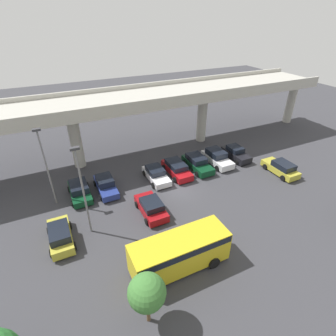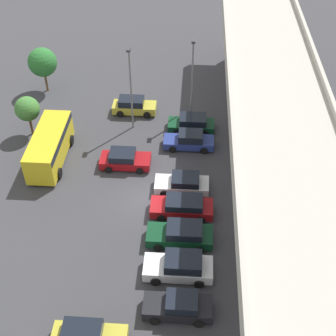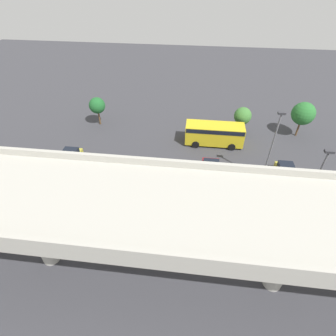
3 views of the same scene
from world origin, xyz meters
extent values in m
plane|color=#38383D|center=(0.00, 0.00, 0.00)|extent=(113.70, 113.70, 0.00)
cube|color=#ADAAA0|center=(0.00, 10.03, 7.39)|extent=(53.06, 7.64, 0.90)
cube|color=#ADAAA0|center=(0.00, 6.36, 8.11)|extent=(53.06, 0.30, 0.55)
cube|color=#ADAAA0|center=(0.00, 13.70, 8.11)|extent=(53.06, 0.30, 0.55)
cylinder|color=#ADAAA0|center=(-8.84, 10.03, 3.47)|extent=(1.36, 1.36, 6.94)
cylinder|color=#ADAAA0|center=(8.84, 10.03, 3.47)|extent=(1.36, 1.36, 6.94)
cylinder|color=#ADAAA0|center=(26.53, 10.03, 3.47)|extent=(1.36, 1.36, 6.94)
cube|color=gold|center=(-12.47, -2.29, 0.58)|extent=(1.73, 4.33, 0.78)
cube|color=black|center=(-12.47, -2.58, 1.31)|extent=(1.60, 2.48, 0.66)
cylinder|color=black|center=(-13.36, -0.95, 0.35)|extent=(0.22, 0.70, 0.70)
cylinder|color=black|center=(-11.58, -0.95, 0.35)|extent=(0.22, 0.70, 0.70)
cylinder|color=black|center=(-13.36, -3.63, 0.35)|extent=(0.22, 0.70, 0.70)
cylinder|color=black|center=(-11.58, -3.63, 0.35)|extent=(0.22, 0.70, 0.70)
cube|color=#0C381E|center=(-9.95, 3.48, 0.49)|extent=(1.89, 4.42, 0.64)
cube|color=black|center=(-9.95, 3.64, 1.15)|extent=(1.74, 2.51, 0.67)
cylinder|color=black|center=(-8.98, 2.11, 0.31)|extent=(0.22, 0.63, 0.63)
cylinder|color=black|center=(-10.92, 2.11, 0.31)|extent=(0.22, 0.63, 0.63)
cylinder|color=black|center=(-8.98, 4.85, 0.31)|extent=(0.22, 0.63, 0.63)
cylinder|color=black|center=(-10.92, 4.85, 0.31)|extent=(0.22, 0.63, 0.63)
cube|color=navy|center=(-7.24, 3.33, 0.52)|extent=(1.76, 4.59, 0.68)
cube|color=black|center=(-7.24, 3.48, 1.22)|extent=(1.62, 2.19, 0.74)
cylinder|color=black|center=(-6.33, 1.90, 0.33)|extent=(0.22, 0.65, 0.65)
cylinder|color=black|center=(-8.14, 1.90, 0.33)|extent=(0.22, 0.65, 0.65)
cylinder|color=black|center=(-6.33, 4.75, 0.33)|extent=(0.22, 0.65, 0.65)
cylinder|color=black|center=(-8.14, 4.75, 0.33)|extent=(0.22, 0.65, 0.65)
cube|color=maroon|center=(-4.22, -2.10, 0.54)|extent=(1.93, 4.37, 0.73)
cube|color=black|center=(-4.22, -2.34, 1.20)|extent=(1.78, 2.20, 0.60)
cylinder|color=black|center=(-5.20, -0.75, 0.32)|extent=(0.22, 0.63, 0.63)
cylinder|color=black|center=(-3.23, -0.75, 0.32)|extent=(0.22, 0.63, 0.63)
cylinder|color=black|center=(-5.20, -3.46, 0.32)|extent=(0.22, 0.63, 0.63)
cylinder|color=black|center=(-3.23, -3.46, 0.32)|extent=(0.22, 0.63, 0.63)
cube|color=silver|center=(-1.48, 2.93, 0.52)|extent=(1.87, 4.45, 0.66)
cube|color=black|center=(-1.48, 3.22, 1.15)|extent=(1.72, 2.24, 0.60)
cylinder|color=black|center=(-0.52, 1.55, 0.34)|extent=(0.22, 0.69, 0.69)
cylinder|color=black|center=(-2.44, 1.55, 0.34)|extent=(0.22, 0.69, 0.69)
cylinder|color=black|center=(-0.52, 4.31, 0.34)|extent=(0.22, 0.69, 0.69)
cylinder|color=black|center=(-2.44, 4.31, 0.34)|extent=(0.22, 0.69, 0.69)
cube|color=maroon|center=(1.21, 3.03, 0.56)|extent=(1.89, 4.86, 0.74)
cube|color=black|center=(1.21, 3.22, 1.22)|extent=(1.74, 2.86, 0.59)
cylinder|color=black|center=(2.18, 1.52, 0.34)|extent=(0.22, 0.67, 0.67)
cylinder|color=black|center=(0.24, 1.52, 0.34)|extent=(0.22, 0.67, 0.67)
cylinder|color=black|center=(2.18, 4.54, 0.34)|extent=(0.22, 0.67, 0.67)
cylinder|color=black|center=(0.24, 4.54, 0.34)|extent=(0.22, 0.67, 0.67)
cube|color=#0C381E|center=(4.08, 3.00, 0.57)|extent=(1.93, 4.83, 0.78)
cube|color=black|center=(4.08, 3.35, 1.29)|extent=(1.78, 2.59, 0.66)
cylinder|color=black|center=(5.06, 1.51, 0.33)|extent=(0.22, 0.66, 0.66)
cylinder|color=black|center=(3.09, 1.51, 0.33)|extent=(0.22, 0.66, 0.66)
cylinder|color=black|center=(5.06, 4.50, 0.33)|extent=(0.22, 0.66, 0.66)
cylinder|color=black|center=(3.09, 4.50, 0.33)|extent=(0.22, 0.66, 0.66)
cube|color=silver|center=(6.99, 3.03, 0.58)|extent=(1.94, 4.75, 0.79)
cube|color=black|center=(6.99, 3.37, 1.35)|extent=(1.79, 2.53, 0.76)
cylinder|color=black|center=(7.99, 1.56, 0.34)|extent=(0.22, 0.69, 0.69)
cylinder|color=black|center=(6.00, 1.56, 0.34)|extent=(0.22, 0.69, 0.69)
cylinder|color=black|center=(7.99, 4.51, 0.34)|extent=(0.22, 0.69, 0.69)
cylinder|color=black|center=(6.00, 4.51, 0.34)|extent=(0.22, 0.69, 0.69)
cube|color=black|center=(10.02, 3.14, 0.57)|extent=(1.75, 4.42, 0.79)
cube|color=black|center=(10.02, 3.40, 1.27)|extent=(1.61, 2.02, 0.61)
cylinder|color=black|center=(10.91, 1.77, 0.32)|extent=(0.22, 0.64, 0.64)
cylinder|color=black|center=(9.12, 1.77, 0.32)|extent=(0.22, 0.64, 0.64)
cylinder|color=black|center=(10.91, 4.51, 0.32)|extent=(0.22, 0.64, 0.64)
cylinder|color=black|center=(9.12, 4.51, 0.32)|extent=(0.22, 0.64, 0.64)
cube|color=gold|center=(12.50, -2.07, 0.54)|extent=(1.85, 4.57, 0.73)
cube|color=black|center=(12.50, -2.45, 1.24)|extent=(1.70, 2.39, 0.66)
cylinder|color=black|center=(11.56, -0.65, 0.33)|extent=(0.22, 0.66, 0.66)
cylinder|color=black|center=(13.45, -0.65, 0.33)|extent=(0.22, 0.66, 0.66)
cylinder|color=black|center=(11.56, -3.49, 0.33)|extent=(0.22, 0.66, 0.66)
cylinder|color=black|center=(13.45, -3.49, 0.33)|extent=(0.22, 0.66, 0.66)
cube|color=gold|center=(-4.63, -8.77, 1.52)|extent=(7.43, 2.45, 2.52)
cube|color=black|center=(-4.63, -8.77, 2.42)|extent=(7.28, 2.50, 0.56)
cylinder|color=black|center=(-2.33, -7.52, 0.47)|extent=(0.93, 0.29, 0.93)
cylinder|color=black|center=(-2.33, -10.02, 0.47)|extent=(0.93, 0.29, 0.93)
cylinder|color=black|center=(-6.93, -7.52, 0.47)|extent=(0.93, 0.29, 0.93)
cylinder|color=black|center=(-6.93, -10.02, 0.47)|extent=(0.93, 0.29, 0.93)
cylinder|color=slate|center=(-9.96, -2.14, 4.06)|extent=(0.16, 0.16, 8.11)
cube|color=#333338|center=(-9.96, -2.14, 8.21)|extent=(0.70, 0.35, 0.20)
cylinder|color=slate|center=(-12.36, 3.39, 3.96)|extent=(0.16, 0.16, 7.92)
cube|color=#333338|center=(-12.36, 3.39, 8.02)|extent=(0.70, 0.35, 0.20)
cylinder|color=brown|center=(-8.29, -11.58, 0.93)|extent=(0.24, 0.24, 1.87)
sphere|color=#3D7533|center=(-8.29, -11.58, 2.84)|extent=(2.30, 2.30, 2.30)
camera|label=1|loc=(-11.17, -20.44, 16.83)|focal=28.00mm
camera|label=2|loc=(26.63, 3.60, 26.89)|focal=50.00mm
camera|label=3|loc=(-2.15, 20.85, 19.59)|focal=28.00mm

